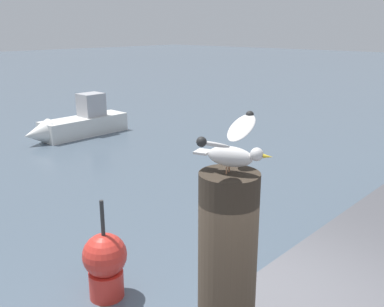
{
  "coord_description": "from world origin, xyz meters",
  "views": [
    {
      "loc": [
        -1.84,
        -1.6,
        3.34
      ],
      "look_at": [
        -0.24,
        -0.13,
        2.7
      ],
      "focal_mm": 40.63,
      "sensor_mm": 36.0,
      "label": 1
    }
  ],
  "objects_px": {
    "channel_buoy": "(105,263)",
    "seagull": "(231,148)",
    "mooring_post": "(227,272)",
    "boat_white": "(76,125)"
  },
  "relations": [
    {
      "from": "mooring_post",
      "to": "channel_buoy",
      "type": "bearing_deg",
      "value": 66.85
    },
    {
      "from": "channel_buoy",
      "to": "seagull",
      "type": "bearing_deg",
      "value": -113.11
    },
    {
      "from": "seagull",
      "to": "channel_buoy",
      "type": "height_order",
      "value": "seagull"
    },
    {
      "from": "seagull",
      "to": "channel_buoy",
      "type": "xyz_separation_m",
      "value": [
        1.23,
        2.88,
        -2.31
      ]
    },
    {
      "from": "mooring_post",
      "to": "seagull",
      "type": "distance_m",
      "value": 0.68
    },
    {
      "from": "channel_buoy",
      "to": "mooring_post",
      "type": "bearing_deg",
      "value": -113.15
    },
    {
      "from": "mooring_post",
      "to": "boat_white",
      "type": "distance_m",
      "value": 12.06
    },
    {
      "from": "boat_white",
      "to": "channel_buoy",
      "type": "xyz_separation_m",
      "value": [
        -4.47,
        -7.61,
        0.09
      ]
    },
    {
      "from": "mooring_post",
      "to": "channel_buoy",
      "type": "height_order",
      "value": "mooring_post"
    },
    {
      "from": "mooring_post",
      "to": "boat_white",
      "type": "height_order",
      "value": "mooring_post"
    }
  ]
}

